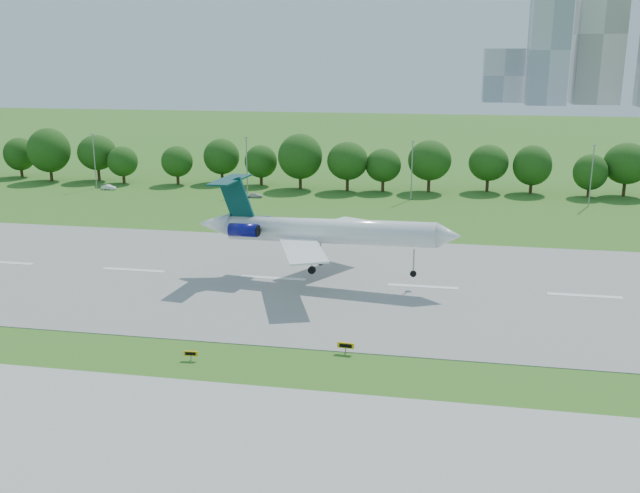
% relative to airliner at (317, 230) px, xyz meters
% --- Properties ---
extents(ground, '(600.00, 600.00, 0.00)m').
position_rel_airliner_xyz_m(ground, '(-5.99, -25.17, -7.00)').
color(ground, '#30691B').
rests_on(ground, ground).
extents(runway, '(400.00, 45.00, 0.08)m').
position_rel_airliner_xyz_m(runway, '(-5.99, -0.17, -6.96)').
color(runway, gray).
rests_on(runway, ground).
extents(taxiway, '(400.00, 23.00, 0.08)m').
position_rel_airliner_xyz_m(taxiway, '(-5.99, -43.17, -6.96)').
color(taxiway, '#ADADA8').
rests_on(taxiway, ground).
extents(tree_line, '(288.40, 8.40, 10.40)m').
position_rel_airliner_xyz_m(tree_line, '(-5.99, 66.83, -0.81)').
color(tree_line, '#382314').
rests_on(tree_line, ground).
extents(light_poles, '(175.90, 0.25, 12.19)m').
position_rel_airliner_xyz_m(light_poles, '(-8.49, 56.83, -0.66)').
color(light_poles, gray).
rests_on(light_poles, ground).
extents(skyline, '(127.00, 52.00, 80.00)m').
position_rel_airliner_xyz_m(skyline, '(94.17, 365.44, 23.47)').
color(skyline, '#B2B2B7').
rests_on(skyline, ground).
extents(airliner, '(35.31, 25.62, 11.93)m').
position_rel_airliner_xyz_m(airliner, '(0.00, 0.00, 0.00)').
color(airliner, white).
rests_on(airliner, ground).
extents(taxi_sign_centre, '(1.43, 0.28, 1.00)m').
position_rel_airliner_xyz_m(taxi_sign_centre, '(-7.45, -27.37, -6.26)').
color(taxi_sign_centre, gray).
rests_on(taxi_sign_centre, ground).
extents(taxi_sign_right, '(1.70, 0.33, 1.19)m').
position_rel_airliner_xyz_m(taxi_sign_right, '(7.29, -22.96, -6.12)').
color(taxi_sign_right, gray).
rests_on(taxi_sign_right, ground).
extents(service_vehicle_a, '(3.31, 1.32, 1.07)m').
position_rel_airliner_xyz_m(service_vehicle_a, '(-57.72, 56.01, -6.46)').
color(service_vehicle_a, white).
rests_on(service_vehicle_a, ground).
extents(service_vehicle_b, '(3.23, 1.49, 1.07)m').
position_rel_airliner_xyz_m(service_vehicle_b, '(-23.29, 53.14, -6.46)').
color(service_vehicle_b, silver).
rests_on(service_vehicle_b, ground).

